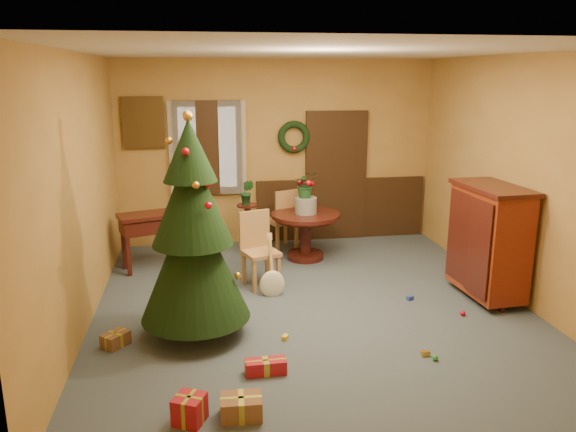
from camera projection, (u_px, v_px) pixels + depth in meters
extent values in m
plane|color=#35424D|center=(311.00, 306.00, 6.65)|extent=(5.50, 5.50, 0.00)
plane|color=silver|center=(314.00, 51.00, 5.94)|extent=(5.50, 5.50, 0.00)
plane|color=olive|center=(278.00, 152.00, 8.93)|extent=(5.00, 0.00, 5.00)
plane|color=olive|center=(397.00, 266.00, 3.67)|extent=(5.00, 0.00, 5.00)
plane|color=olive|center=(80.00, 193.00, 5.91)|extent=(0.00, 5.50, 5.50)
plane|color=olive|center=(518.00, 179.00, 6.68)|extent=(0.00, 5.50, 5.50)
cube|color=black|center=(341.00, 209.00, 9.29)|extent=(2.80, 0.06, 1.00)
cube|color=black|center=(336.00, 176.00, 9.12)|extent=(1.00, 0.08, 2.10)
cube|color=white|center=(335.00, 179.00, 9.17)|extent=(0.80, 0.03, 1.90)
cube|color=black|center=(208.00, 148.00, 8.68)|extent=(1.05, 0.08, 1.45)
cube|color=white|center=(208.00, 148.00, 8.71)|extent=(0.88, 0.03, 1.25)
cube|color=white|center=(183.00, 149.00, 8.58)|extent=(0.42, 0.02, 1.45)
cube|color=white|center=(233.00, 148.00, 8.69)|extent=(0.42, 0.02, 1.45)
torus|color=black|center=(294.00, 137.00, 8.83)|extent=(0.51, 0.11, 0.51)
cube|color=#4C3819|center=(143.00, 123.00, 8.45)|extent=(0.62, 0.05, 0.78)
cube|color=gray|center=(143.00, 123.00, 8.48)|extent=(0.48, 0.02, 0.62)
cylinder|color=black|center=(306.00, 215.00, 8.18)|extent=(1.01, 1.01, 0.05)
cylinder|color=black|center=(306.00, 219.00, 8.19)|extent=(0.90, 0.90, 0.04)
cylinder|color=black|center=(305.00, 236.00, 8.26)|extent=(0.16, 0.16, 0.56)
cylinder|color=black|center=(305.00, 256.00, 8.33)|extent=(0.54, 0.54, 0.09)
cylinder|color=slate|center=(306.00, 205.00, 8.15)|extent=(0.32, 0.32, 0.23)
imported|color=#1E4C23|center=(306.00, 184.00, 8.07)|extent=(0.35, 0.30, 0.39)
cube|color=#A06C40|center=(261.00, 253.00, 7.17)|extent=(0.53, 0.53, 0.05)
cube|color=#A06C40|center=(254.00, 229.00, 7.26)|extent=(0.41, 0.17, 0.50)
cube|color=#A06C40|center=(267.00, 264.00, 7.44)|extent=(0.06, 0.06, 0.43)
cube|color=#A06C40|center=(244.00, 268.00, 7.29)|extent=(0.06, 0.06, 0.43)
cube|color=#A06C40|center=(279.00, 272.00, 7.15)|extent=(0.06, 0.06, 0.43)
cube|color=#A06C40|center=(254.00, 276.00, 7.00)|extent=(0.06, 0.06, 0.43)
cube|color=#A06C40|center=(281.00, 221.00, 8.73)|extent=(0.54, 0.54, 0.05)
cube|color=#A06C40|center=(288.00, 206.00, 8.50)|extent=(0.40, 0.19, 0.50)
cube|color=#A06C40|center=(277.00, 239.00, 8.56)|extent=(0.06, 0.06, 0.43)
cube|color=#A06C40|center=(296.00, 236.00, 8.73)|extent=(0.06, 0.06, 0.43)
cube|color=#A06C40|center=(267.00, 234.00, 8.84)|extent=(0.06, 0.06, 0.43)
cube|color=#A06C40|center=(285.00, 231.00, 9.01)|extent=(0.06, 0.06, 0.43)
cylinder|color=black|center=(248.00, 231.00, 8.38)|extent=(0.10, 0.10, 0.77)
cylinder|color=black|center=(247.00, 205.00, 8.29)|extent=(0.31, 0.31, 0.03)
imported|color=#19471E|center=(247.00, 192.00, 8.24)|extent=(0.25, 0.23, 0.37)
cylinder|color=#382111|center=(197.00, 323.00, 5.89)|extent=(0.14, 0.14, 0.25)
cone|color=black|center=(194.00, 256.00, 5.71)|extent=(1.13, 1.13, 1.34)
cone|color=black|center=(191.00, 197.00, 5.55)|extent=(0.82, 0.82, 0.98)
cone|color=black|center=(189.00, 150.00, 5.44)|extent=(0.53, 0.53, 0.62)
sphere|color=gold|center=(188.00, 116.00, 5.36)|extent=(0.10, 0.10, 0.10)
cube|color=black|center=(152.00, 215.00, 7.75)|extent=(0.99, 0.70, 0.05)
cube|color=black|center=(152.00, 225.00, 7.78)|extent=(0.93, 0.64, 0.19)
cube|color=black|center=(125.00, 244.00, 7.79)|extent=(0.15, 0.32, 0.74)
cube|color=black|center=(181.00, 242.00, 7.91)|extent=(0.15, 0.32, 0.74)
cube|color=#60150B|center=(489.00, 241.00, 6.73)|extent=(0.57, 1.06, 1.28)
cube|color=black|center=(494.00, 188.00, 6.56)|extent=(0.64, 1.12, 0.05)
cylinder|color=black|center=(502.00, 308.00, 6.48)|extent=(0.07, 0.07, 0.09)
cylinder|color=black|center=(467.00, 281.00, 7.31)|extent=(0.07, 0.07, 0.09)
cube|color=brown|center=(241.00, 407.00, 4.48)|extent=(0.34, 0.25, 0.17)
cube|color=gold|center=(241.00, 407.00, 4.48)|extent=(0.33, 0.05, 0.18)
cube|color=gold|center=(241.00, 407.00, 4.48)|extent=(0.06, 0.25, 0.18)
cube|color=#A41521|center=(190.00, 409.00, 4.41)|extent=(0.30, 0.30, 0.22)
cube|color=gold|center=(190.00, 409.00, 4.41)|extent=(0.22, 0.13, 0.23)
cube|color=gold|center=(190.00, 409.00, 4.41)|extent=(0.13, 0.22, 0.23)
cube|color=brown|center=(116.00, 339.00, 5.66)|extent=(0.30, 0.31, 0.14)
cube|color=gold|center=(116.00, 339.00, 5.66)|extent=(0.19, 0.22, 0.14)
cube|color=gold|center=(116.00, 339.00, 5.66)|extent=(0.16, 0.15, 0.14)
cube|color=#A41521|center=(266.00, 367.00, 5.14)|extent=(0.38, 0.16, 0.13)
cube|color=gold|center=(266.00, 367.00, 5.14)|extent=(0.38, 0.03, 0.13)
cube|color=gold|center=(266.00, 367.00, 5.14)|extent=(0.06, 0.16, 0.13)
cube|color=#243E9F|center=(410.00, 298.00, 6.81)|extent=(0.09, 0.08, 0.05)
sphere|color=#278F39|center=(435.00, 358.00, 5.37)|extent=(0.06, 0.06, 0.06)
cube|color=gold|center=(285.00, 338.00, 5.79)|extent=(0.09, 0.09, 0.05)
sphere|color=red|center=(463.00, 313.00, 6.36)|extent=(0.06, 0.06, 0.06)
cube|color=gold|center=(425.00, 353.00, 5.46)|extent=(0.08, 0.06, 0.05)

